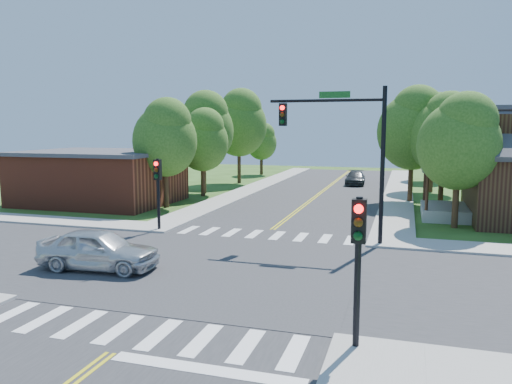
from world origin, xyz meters
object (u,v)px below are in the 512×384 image
(signal_pole_nw, at_px, (158,181))
(car_silver, at_px, (99,250))
(signal_mast_ne, at_px, (345,139))
(signal_pole_se, at_px, (358,245))
(car_dgrey, at_px, (355,178))

(signal_pole_nw, relative_size, car_silver, 0.81)
(signal_mast_ne, relative_size, signal_pole_nw, 1.89)
(signal_pole_se, relative_size, car_silver, 0.81)
(signal_pole_nw, xyz_separation_m, car_silver, (1.17, -7.03, -1.88))
(signal_mast_ne, xyz_separation_m, signal_pole_nw, (-9.51, -0.01, -2.19))
(signal_mast_ne, distance_m, car_silver, 11.65)
(car_silver, xyz_separation_m, car_dgrey, (6.55, 30.87, -0.16))
(car_silver, bearing_deg, car_dgrey, -15.68)
(signal_pole_nw, distance_m, car_dgrey, 25.15)
(signal_pole_se, xyz_separation_m, signal_pole_nw, (-11.20, 11.20, 0.00))
(car_dgrey, bearing_deg, signal_pole_se, -87.76)
(signal_pole_nw, relative_size, car_dgrey, 0.87)
(signal_pole_se, height_order, car_dgrey, signal_pole_se)
(car_silver, relative_size, car_dgrey, 1.07)
(signal_mast_ne, xyz_separation_m, car_silver, (-8.34, -7.04, -4.07))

